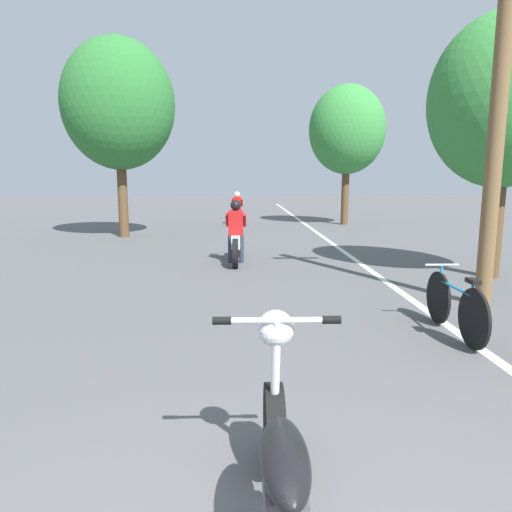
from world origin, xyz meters
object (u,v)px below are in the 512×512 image
(roadside_tree_right_far, at_px, (347,130))
(motorcycle_rider_far, at_px, (237,212))
(roadside_tree_left, at_px, (118,105))
(motorcycle_rider_lead, at_px, (236,239))
(bicycle_parked, at_px, (455,305))
(utility_pole, at_px, (500,93))
(roadside_tree_right_near, at_px, (505,102))
(motorcycle_foreground, at_px, (283,476))

(roadside_tree_right_far, relative_size, motorcycle_rider_far, 2.90)
(roadside_tree_right_far, bearing_deg, roadside_tree_left, -153.22)
(motorcycle_rider_lead, bearing_deg, bicycle_parked, -61.72)
(utility_pole, height_order, roadside_tree_right_near, utility_pole)
(utility_pole, xyz_separation_m, roadside_tree_left, (-7.76, 8.85, 1.21))
(roadside_tree_right_far, xyz_separation_m, bicycle_parked, (-1.79, -14.49, -3.64))
(motorcycle_rider_lead, relative_size, motorcycle_rider_far, 1.03)
(roadside_tree_right_near, height_order, motorcycle_rider_far, roadside_tree_right_near)
(bicycle_parked, bearing_deg, motorcycle_rider_far, 101.32)
(roadside_tree_right_far, bearing_deg, bicycle_parked, -97.06)
(roadside_tree_left, xyz_separation_m, motorcycle_rider_lead, (3.90, -5.03, -3.79))
(roadside_tree_right_near, distance_m, roadside_tree_left, 11.32)
(roadside_tree_left, height_order, motorcycle_rider_lead, roadside_tree_left)
(roadside_tree_right_near, bearing_deg, roadside_tree_right_far, 92.65)
(utility_pole, bearing_deg, motorcycle_rider_far, 106.86)
(utility_pole, bearing_deg, roadside_tree_right_far, 86.88)
(roadside_tree_left, relative_size, motorcycle_rider_far, 3.17)
(roadside_tree_right_far, relative_size, motorcycle_rider_lead, 2.82)
(roadside_tree_right_near, height_order, roadside_tree_left, roadside_tree_left)
(roadside_tree_right_far, bearing_deg, roadside_tree_right_near, -87.35)
(roadside_tree_left, distance_m, motorcycle_rider_far, 6.86)
(motorcycle_rider_far, bearing_deg, roadside_tree_left, -131.53)
(roadside_tree_right_near, distance_m, roadside_tree_right_far, 11.11)
(utility_pole, bearing_deg, motorcycle_rider_lead, 135.34)
(roadside_tree_right_far, height_order, motorcycle_rider_far, roadside_tree_right_far)
(roadside_tree_right_far, relative_size, motorcycle_foreground, 2.79)
(motorcycle_foreground, distance_m, motorcycle_rider_far, 17.80)
(roadside_tree_right_far, height_order, bicycle_parked, roadside_tree_right_far)
(roadside_tree_right_near, bearing_deg, motorcycle_foreground, -125.03)
(motorcycle_foreground, xyz_separation_m, bicycle_parked, (2.40, 3.30, -0.05))
(roadside_tree_right_far, bearing_deg, motorcycle_foreground, -103.26)
(motorcycle_foreground, distance_m, bicycle_parked, 4.08)
(utility_pole, relative_size, motorcycle_rider_far, 2.99)
(roadside_tree_left, xyz_separation_m, bicycle_parked, (6.68, -10.21, -3.97))
(motorcycle_foreground, relative_size, motorcycle_rider_far, 1.04)
(motorcycle_rider_lead, bearing_deg, roadside_tree_right_near, -19.20)
(utility_pole, relative_size, motorcycle_rider_lead, 2.90)
(utility_pole, distance_m, roadside_tree_right_near, 2.40)
(roadside_tree_right_near, bearing_deg, roadside_tree_left, 142.90)
(utility_pole, relative_size, bicycle_parked, 3.67)
(roadside_tree_right_far, height_order, motorcycle_rider_lead, roadside_tree_right_far)
(roadside_tree_right_far, distance_m, bicycle_parked, 15.05)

